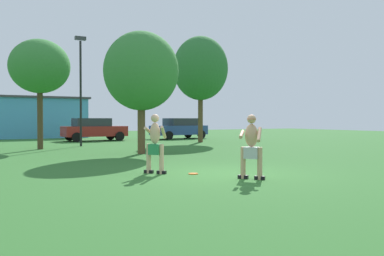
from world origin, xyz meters
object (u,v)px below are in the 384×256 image
(car_red_far_end, at_px, (94,129))
(tree_near_building, at_px, (40,67))
(lamp_post, at_px, (81,80))
(tree_left_field, at_px, (141,71))
(tree_behind_players, at_px, (200,69))
(player_with_cap, at_px, (251,144))
(car_blue_mid_lot, at_px, (179,128))
(frisbee, at_px, (193,174))
(player_in_green, at_px, (155,143))

(car_red_far_end, relative_size, tree_near_building, 0.79)
(lamp_post, relative_size, tree_left_field, 1.14)
(lamp_post, height_order, tree_behind_players, tree_behind_players)
(player_with_cap, bearing_deg, lamp_post, 91.71)
(lamp_post, bearing_deg, car_blue_mid_lot, 29.30)
(player_with_cap, distance_m, frisbee, 1.96)
(player_in_green, height_order, car_red_far_end, player_in_green)
(car_red_far_end, distance_m, tree_behind_players, 8.62)
(car_red_far_end, xyz_separation_m, tree_near_building, (-4.67, -6.59, 3.32))
(car_red_far_end, bearing_deg, car_blue_mid_lot, -2.51)
(player_with_cap, bearing_deg, car_red_far_end, 84.76)
(player_in_green, distance_m, tree_near_building, 11.81)
(car_blue_mid_lot, relative_size, tree_near_building, 0.81)
(player_in_green, xyz_separation_m, tree_near_building, (-1.16, 11.28, 3.28))
(tree_left_field, bearing_deg, car_red_far_end, 83.63)
(tree_left_field, bearing_deg, player_in_green, -109.48)
(tree_near_building, bearing_deg, player_in_green, -84.12)
(lamp_post, bearing_deg, tree_behind_players, 0.57)
(player_in_green, bearing_deg, tree_behind_players, 54.36)
(player_in_green, xyz_separation_m, tree_left_field, (2.21, 6.25, 2.74))
(player_in_green, distance_m, tree_behind_players, 16.07)
(tree_left_field, bearing_deg, lamp_post, 98.85)
(car_blue_mid_lot, xyz_separation_m, lamp_post, (-8.92, -5.00, 2.90))
(player_in_green, bearing_deg, lamp_post, 84.44)
(player_in_green, relative_size, car_red_far_end, 0.38)
(player_with_cap, xyz_separation_m, frisbee, (-0.81, 1.56, -0.89))
(tree_left_field, bearing_deg, car_blue_mid_lot, 55.01)
(player_in_green, height_order, tree_left_field, tree_left_field)
(player_with_cap, xyz_separation_m, car_blue_mid_lot, (8.48, 19.78, -0.08))
(car_blue_mid_lot, relative_size, lamp_post, 0.73)
(tree_near_building, bearing_deg, player_with_cap, -78.15)
(tree_left_field, bearing_deg, player_with_cap, -93.68)
(car_blue_mid_lot, distance_m, tree_behind_players, 6.44)
(player_with_cap, relative_size, tree_near_building, 0.30)
(frisbee, distance_m, tree_left_field, 7.89)
(tree_left_field, distance_m, tree_behind_players, 9.47)
(car_red_far_end, height_order, tree_behind_players, tree_behind_players)
(car_blue_mid_lot, height_order, tree_near_building, tree_near_building)
(lamp_post, bearing_deg, frisbee, -91.58)
(player_with_cap, distance_m, car_red_far_end, 20.16)
(car_blue_mid_lot, bearing_deg, frisbee, -116.99)
(lamp_post, relative_size, tree_behind_players, 0.88)
(player_with_cap, bearing_deg, tree_behind_players, 63.49)
(lamp_post, xyz_separation_m, tree_near_building, (-2.39, -1.29, 0.43))
(player_with_cap, bearing_deg, tree_near_building, 101.85)
(player_in_green, bearing_deg, player_with_cap, -52.86)
(frisbee, distance_m, tree_near_building, 12.79)
(player_with_cap, relative_size, tree_behind_players, 0.24)
(player_in_green, bearing_deg, car_red_far_end, 78.90)
(player_with_cap, xyz_separation_m, car_red_far_end, (1.84, 20.07, -0.08))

